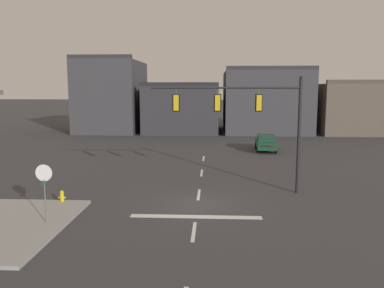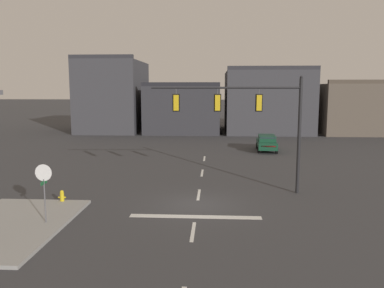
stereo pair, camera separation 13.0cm
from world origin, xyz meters
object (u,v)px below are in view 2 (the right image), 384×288
object	(u,v)px
car_lot_nearside	(267,142)
fire_hydrant	(62,198)
stop_sign	(44,179)
signal_mast_near_side	(251,113)

from	to	relation	value
car_lot_nearside	fire_hydrant	size ratio (longest dim) A/B	6.04
stop_sign	fire_hydrant	distance (m)	3.87
signal_mast_near_side	car_lot_nearside	xyz separation A→B (m)	(3.05, 15.96, -3.90)
signal_mast_near_side	fire_hydrant	bearing A→B (deg)	-164.46
signal_mast_near_side	stop_sign	size ratio (longest dim) A/B	3.08
signal_mast_near_side	stop_sign	xyz separation A→B (m)	(-9.71, -6.23, -2.61)
car_lot_nearside	fire_hydrant	bearing A→B (deg)	-125.32
fire_hydrant	car_lot_nearside	bearing A→B (deg)	54.68
fire_hydrant	signal_mast_near_side	bearing A→B (deg)	15.54
stop_sign	signal_mast_near_side	bearing A→B (deg)	32.67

